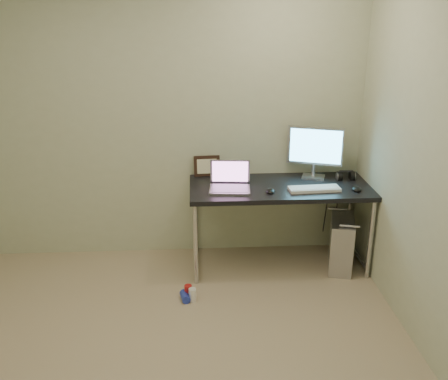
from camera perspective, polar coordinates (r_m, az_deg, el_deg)
floor at (r=3.38m, az=-7.54°, el=-20.37°), size 3.50×3.50×0.00m
wall_back at (r=4.42m, az=-6.84°, el=7.85°), size 3.50×0.02×2.50m
desk at (r=4.31m, az=6.36°, el=-0.50°), size 1.54×0.67×0.75m
tower_computer at (r=4.53m, az=13.24°, el=-5.91°), size 0.30×0.48×0.49m
cable_a at (r=4.78m, az=11.59°, el=-2.16°), size 0.01×0.16×0.69m
cable_b at (r=4.79m, az=12.68°, el=-2.44°), size 0.02×0.11×0.71m
can_red at (r=4.06m, az=-4.11°, el=-11.50°), size 0.07×0.07×0.11m
can_white at (r=4.02m, az=-3.62°, el=-11.87°), size 0.08×0.08×0.11m
can_blue at (r=4.04m, az=-4.49°, el=-12.05°), size 0.09×0.13×0.07m
laptop at (r=4.17m, az=0.68°, el=0.87°), size 0.36×0.30×0.23m
monitor at (r=4.46m, az=10.36°, el=4.72°), size 0.47×0.20×0.46m
keyboard at (r=4.21m, az=10.28°, el=0.13°), size 0.43×0.16×0.03m
mouse_right at (r=4.28m, az=14.91°, el=0.22°), size 0.10×0.13×0.04m
mouse_left at (r=4.12m, az=5.32°, el=-0.01°), size 0.09×0.12×0.04m
headphones at (r=4.53m, az=13.73°, el=1.53°), size 0.15×0.09×0.10m
picture_frame at (r=4.48m, az=-1.97°, el=2.77°), size 0.23×0.08×0.19m
webcam at (r=4.48m, az=1.08°, el=2.84°), size 0.05×0.04×0.13m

